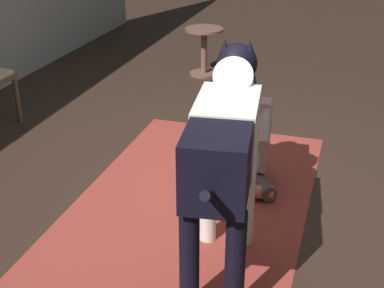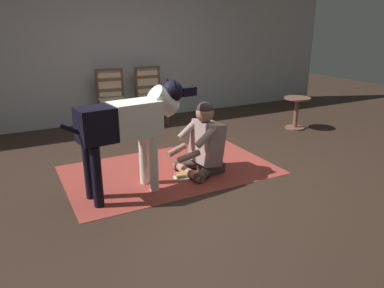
{
  "view_description": "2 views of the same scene",
  "coord_description": "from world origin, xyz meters",
  "px_view_note": "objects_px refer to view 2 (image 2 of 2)",
  "views": [
    {
      "loc": [
        -3.25,
        -0.72,
        1.92
      ],
      "look_at": [
        -0.5,
        0.14,
        0.54
      ],
      "focal_mm": 49.86,
      "sensor_mm": 36.0,
      "label": 1
    },
    {
      "loc": [
        -1.91,
        -3.51,
        1.7
      ],
      "look_at": [
        -0.2,
        -0.26,
        0.46
      ],
      "focal_mm": 33.77,
      "sensor_mm": 36.0,
      "label": 2
    }
  ],
  "objects_px": {
    "dining_chair_left_of_pair": "(112,96)",
    "large_dog": "(130,123)",
    "round_side_table": "(296,110)",
    "person_sitting_on_floor": "(203,144)",
    "dining_chair_right_of_pair": "(150,92)",
    "hot_dog_on_plate": "(182,176)"
  },
  "relations": [
    {
      "from": "person_sitting_on_floor",
      "to": "round_side_table",
      "type": "distance_m",
      "value": 2.49
    },
    {
      "from": "person_sitting_on_floor",
      "to": "hot_dog_on_plate",
      "type": "distance_m",
      "value": 0.44
    },
    {
      "from": "dining_chair_right_of_pair",
      "to": "hot_dog_on_plate",
      "type": "height_order",
      "value": "dining_chair_right_of_pair"
    },
    {
      "from": "dining_chair_right_of_pair",
      "to": "person_sitting_on_floor",
      "type": "bearing_deg",
      "value": -96.89
    },
    {
      "from": "person_sitting_on_floor",
      "to": "large_dog",
      "type": "xyz_separation_m",
      "value": [
        -0.91,
        -0.11,
        0.4
      ]
    },
    {
      "from": "hot_dog_on_plate",
      "to": "round_side_table",
      "type": "xyz_separation_m",
      "value": [
        2.6,
        0.97,
        0.29
      ]
    },
    {
      "from": "dining_chair_right_of_pair",
      "to": "person_sitting_on_floor",
      "type": "relative_size",
      "value": 1.15
    },
    {
      "from": "round_side_table",
      "to": "hot_dog_on_plate",
      "type": "bearing_deg",
      "value": -159.66
    },
    {
      "from": "person_sitting_on_floor",
      "to": "large_dog",
      "type": "distance_m",
      "value": 1.0
    },
    {
      "from": "large_dog",
      "to": "person_sitting_on_floor",
      "type": "bearing_deg",
      "value": 7.24
    },
    {
      "from": "dining_chair_left_of_pair",
      "to": "round_side_table",
      "type": "distance_m",
      "value": 3.1
    },
    {
      "from": "dining_chair_right_of_pair",
      "to": "round_side_table",
      "type": "height_order",
      "value": "dining_chair_right_of_pair"
    },
    {
      "from": "round_side_table",
      "to": "person_sitting_on_floor",
      "type": "bearing_deg",
      "value": -158.1
    },
    {
      "from": "hot_dog_on_plate",
      "to": "dining_chair_right_of_pair",
      "type": "bearing_deg",
      "value": 76.58
    },
    {
      "from": "large_dog",
      "to": "hot_dog_on_plate",
      "type": "xyz_separation_m",
      "value": [
        0.61,
        0.08,
        -0.72
      ]
    },
    {
      "from": "person_sitting_on_floor",
      "to": "hot_dog_on_plate",
      "type": "height_order",
      "value": "person_sitting_on_floor"
    },
    {
      "from": "hot_dog_on_plate",
      "to": "person_sitting_on_floor",
      "type": "bearing_deg",
      "value": 7.24
    },
    {
      "from": "dining_chair_left_of_pair",
      "to": "large_dog",
      "type": "height_order",
      "value": "large_dog"
    },
    {
      "from": "round_side_table",
      "to": "large_dog",
      "type": "bearing_deg",
      "value": -162.02
    },
    {
      "from": "dining_chair_right_of_pair",
      "to": "person_sitting_on_floor",
      "type": "distance_m",
      "value": 2.47
    },
    {
      "from": "dining_chair_right_of_pair",
      "to": "round_side_table",
      "type": "distance_m",
      "value": 2.53
    },
    {
      "from": "dining_chair_left_of_pair",
      "to": "person_sitting_on_floor",
      "type": "height_order",
      "value": "dining_chair_left_of_pair"
    }
  ]
}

